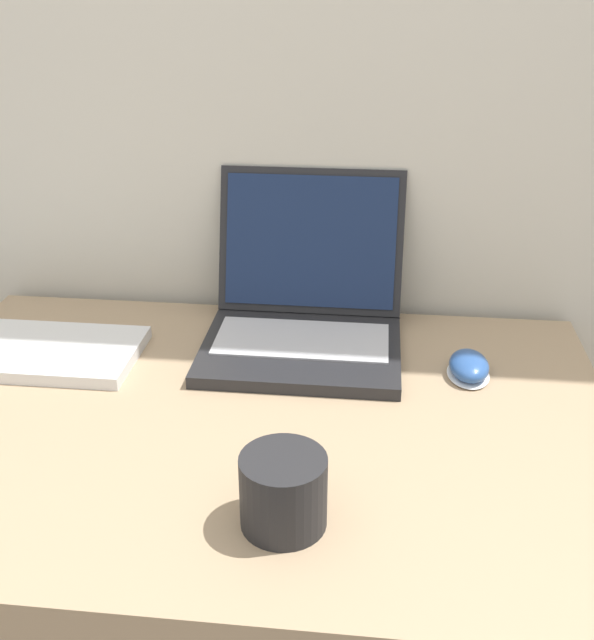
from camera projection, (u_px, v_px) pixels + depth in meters
wall_back at (279, 30)px, 1.19m from camera, size 7.00×0.04×2.50m
desk at (252, 618)px, 1.21m from camera, size 1.03×0.72×0.78m
laptop at (305, 308)px, 1.23m from camera, size 0.32×0.32×0.26m
drink_cup at (283, 490)px, 0.83m from camera, size 0.10×0.10×0.09m
computer_mouse at (469, 367)px, 1.14m from camera, size 0.06×0.09×0.03m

